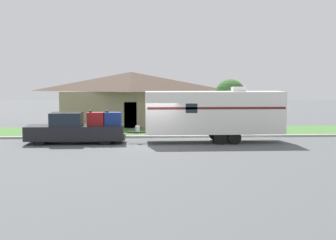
{
  "coord_description": "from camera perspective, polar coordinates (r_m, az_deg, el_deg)",
  "views": [
    {
      "loc": [
        -0.93,
        -27.3,
        3.91
      ],
      "look_at": [
        0.77,
        1.28,
        1.4
      ],
      "focal_mm": 50.0,
      "sensor_mm": 36.0,
      "label": 1
    }
  ],
  "objects": [
    {
      "name": "travel_trailer",
      "position": [
        29.02,
        5.63,
        0.93
      ],
      "size": [
        9.56,
        2.35,
        3.43
      ],
      "color": "black",
      "rests_on": "ground_plane"
    },
    {
      "name": "curb_strip",
      "position": [
        31.3,
        -1.67,
        -2.04
      ],
      "size": [
        80.0,
        0.3,
        0.14
      ],
      "color": "#ADADA8",
      "rests_on": "ground_plane"
    },
    {
      "name": "house_across_street",
      "position": [
        40.32,
        -4.52,
        2.77
      ],
      "size": [
        12.05,
        6.88,
        4.53
      ],
      "color": "gray",
      "rests_on": "ground_plane"
    },
    {
      "name": "pickup_truck",
      "position": [
        29.01,
        -11.1,
        -1.09
      ],
      "size": [
        5.98,
        1.92,
        2.01
      ],
      "color": "black",
      "rests_on": "ground_plane"
    },
    {
      "name": "tree_in_yard",
      "position": [
        35.26,
        7.6,
        3.08
      ],
      "size": [
        2.29,
        2.29,
        3.91
      ],
      "color": "brown",
      "rests_on": "ground_plane"
    },
    {
      "name": "ground_plane",
      "position": [
        27.6,
        -1.44,
        -3.14
      ],
      "size": [
        120.0,
        120.0,
        0.0
      ],
      "primitive_type": "plane",
      "color": "#515456"
    },
    {
      "name": "mailbox",
      "position": [
        32.84,
        8.13,
        -0.21
      ],
      "size": [
        0.48,
        0.2,
        1.24
      ],
      "color": "brown",
      "rests_on": "ground_plane"
    },
    {
      "name": "lawn_strip",
      "position": [
        34.93,
        -1.85,
        -1.4
      ],
      "size": [
        80.0,
        7.0,
        0.03
      ],
      "color": "#477538",
      "rests_on": "ground_plane"
    }
  ]
}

